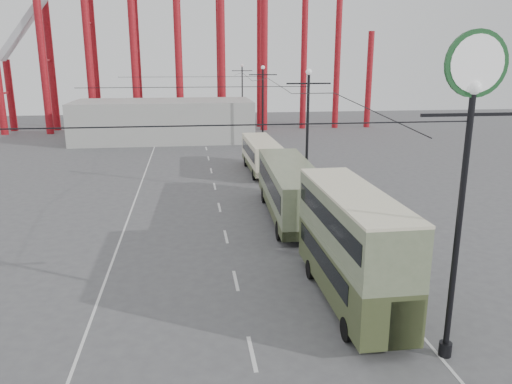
{
  "coord_description": "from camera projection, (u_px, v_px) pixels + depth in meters",
  "views": [
    {
      "loc": [
        -2.92,
        -17.23,
        9.9
      ],
      "look_at": [
        0.57,
        8.58,
        3.0
      ],
      "focal_mm": 35.0,
      "sensor_mm": 36.0,
      "label": 1
    }
  ],
  "objects": [
    {
      "name": "pedestrian",
      "position": [
        295.0,
        221.0,
        28.73
      ],
      "size": [
        0.81,
        0.69,
        1.89
      ],
      "primitive_type": "imported",
      "rotation": [
        0.0,
        0.0,
        3.56
      ],
      "color": "black",
      "rests_on": "ground"
    },
    {
      "name": "lamp_post_mid",
      "position": [
        307.0,
        134.0,
        36.19
      ],
      "size": [
        3.2,
        0.44,
        9.32
      ],
      "color": "black",
      "rests_on": "ground"
    },
    {
      "name": "lamp_post_far",
      "position": [
        263.0,
        107.0,
        57.26
      ],
      "size": [
        3.2,
        0.44,
        9.32
      ],
      "color": "black",
      "rests_on": "ground"
    },
    {
      "name": "road_markings",
      "position": [
        218.0,
        194.0,
        38.18
      ],
      "size": [
        12.52,
        120.0,
        0.01
      ],
      "color": "silver",
      "rests_on": "ground"
    },
    {
      "name": "lamp_post_near",
      "position": [
        469.0,
        129.0,
        15.26
      ],
      "size": [
        3.2,
        0.44,
        10.8
      ],
      "color": "black",
      "rests_on": "ground"
    },
    {
      "name": "single_decker_green",
      "position": [
        290.0,
        188.0,
        31.93
      ],
      "size": [
        3.31,
        12.36,
        3.47
      ],
      "rotation": [
        0.0,
        0.0,
        -0.04
      ],
      "color": "#677455",
      "rests_on": "ground"
    },
    {
      "name": "lamp_post_distant",
      "position": [
        242.0,
        94.0,
        78.34
      ],
      "size": [
        3.2,
        0.44,
        9.32
      ],
      "color": "black",
      "rests_on": "ground"
    },
    {
      "name": "ground",
      "position": [
        271.0,
        323.0,
        19.42
      ],
      "size": [
        160.0,
        160.0,
        0.0
      ],
      "primitive_type": "plane",
      "color": "#4F4F52",
      "rests_on": "ground"
    },
    {
      "name": "double_decker_bus",
      "position": [
        351.0,
        242.0,
        20.39
      ],
      "size": [
        2.35,
        9.03,
        4.84
      ],
      "rotation": [
        0.0,
        0.0,
        0.01
      ],
      "color": "#3D4726",
      "rests_on": "ground"
    },
    {
      "name": "single_decker_cream",
      "position": [
        261.0,
        154.0,
        45.14
      ],
      "size": [
        2.48,
        9.52,
        2.95
      ],
      "rotation": [
        0.0,
        0.0,
        0.01
      ],
      "color": "beige",
      "rests_on": "ground"
    },
    {
      "name": "fairground_shed",
      "position": [
        164.0,
        121.0,
        63.03
      ],
      "size": [
        22.0,
        10.0,
        5.0
      ],
      "primitive_type": "cube",
      "color": "#A7A7A1",
      "rests_on": "ground"
    }
  ]
}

